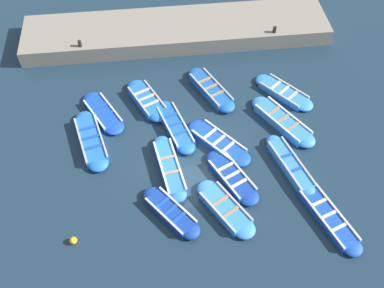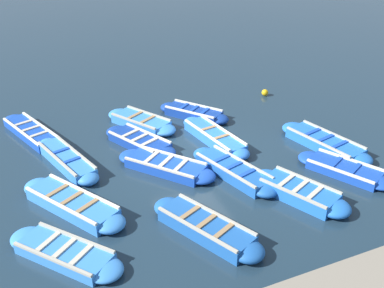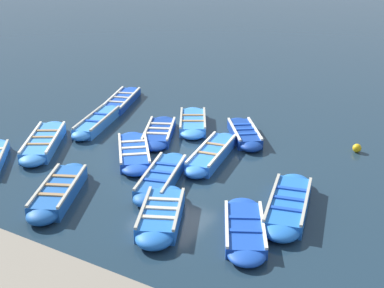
{
  "view_description": "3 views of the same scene",
  "coord_description": "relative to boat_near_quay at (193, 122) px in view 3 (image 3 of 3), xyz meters",
  "views": [
    {
      "loc": [
        12.52,
        -1.56,
        16.48
      ],
      "look_at": [
        -0.49,
        -0.07,
        0.28
      ],
      "focal_mm": 42.0,
      "sensor_mm": 36.0,
      "label": 1
    },
    {
      "loc": [
        -12.76,
        5.49,
        8.12
      ],
      "look_at": [
        0.34,
        -0.14,
        0.28
      ],
      "focal_mm": 42.0,
      "sensor_mm": 36.0,
      "label": 2
    },
    {
      "loc": [
        -14.05,
        -9.1,
        7.49
      ],
      "look_at": [
        0.76,
        -0.37,
        0.35
      ],
      "focal_mm": 50.0,
      "sensor_mm": 36.0,
      "label": 3
    }
  ],
  "objects": [
    {
      "name": "boat_mid_row",
      "position": [
        -1.9,
        3.28,
        0.01
      ],
      "size": [
        3.77,
        1.76,
        0.43
      ],
      "color": "#3884E0",
      "rests_on": "ground"
    },
    {
      "name": "boat_near_quay",
      "position": [
        0.0,
        0.0,
        0.0
      ],
      "size": [
        3.35,
        2.48,
        0.42
      ],
      "color": "#3884E0",
      "rests_on": "ground"
    },
    {
      "name": "boat_centre",
      "position": [
        -2.38,
        -2.15,
        0.01
      ],
      "size": [
        3.84,
        1.38,
        0.44
      ],
      "color": "blue",
      "rests_on": "ground"
    },
    {
      "name": "boat_outer_right",
      "position": [
        -4.52,
        3.55,
        0.01
      ],
      "size": [
        3.86,
        2.83,
        0.45
      ],
      "color": "#3884E0",
      "rests_on": "ground"
    },
    {
      "name": "boat_bow_out",
      "position": [
        -7.09,
        0.39,
        0.02
      ],
      "size": [
        3.7,
        2.35,
        0.47
      ],
      "color": "#1E59AD",
      "rests_on": "ground"
    },
    {
      "name": "ground_plane",
      "position": [
        -3.04,
        -0.94,
        -0.18
      ],
      "size": [
        120.0,
        120.0,
        0.0
      ],
      "primitive_type": "plane",
      "color": "#1C303F"
    },
    {
      "name": "boat_far_corner",
      "position": [
        -0.08,
        -2.29,
        0.0
      ],
      "size": [
        3.02,
        2.56,
        0.42
      ],
      "color": "navy",
      "rests_on": "ground"
    },
    {
      "name": "boat_alongside",
      "position": [
        -4.39,
        -5.69,
        0.01
      ],
      "size": [
        3.99,
        1.86,
        0.43
      ],
      "color": "blue",
      "rests_on": "ground"
    },
    {
      "name": "boat_outer_left",
      "position": [
        0.84,
        4.17,
        -0.02
      ],
      "size": [
        3.98,
        2.11,
        0.37
      ],
      "color": "#1947B7",
      "rests_on": "ground"
    },
    {
      "name": "boat_inner_gap",
      "position": [
        -3.57,
        0.26,
        -0.01
      ],
      "size": [
        3.41,
        3.01,
        0.4
      ],
      "color": "#1947B7",
      "rests_on": "ground"
    },
    {
      "name": "boat_end_of_row",
      "position": [
        -6.13,
        -5.16,
        -0.03
      ],
      "size": [
        3.36,
        2.36,
        0.35
      ],
      "color": "#1947B7",
      "rests_on": "ground"
    },
    {
      "name": "boat_drifting",
      "position": [
        -4.78,
        -1.68,
        0.01
      ],
      "size": [
        3.73,
        1.84,
        0.44
      ],
      "color": "#1E59AD",
      "rests_on": "ground"
    },
    {
      "name": "buoy_orange_near",
      "position": [
        0.75,
        -6.27,
        -0.03
      ],
      "size": [
        0.31,
        0.31,
        0.31
      ],
      "primitive_type": "sphere",
      "color": "#EAB214",
      "rests_on": "ground"
    },
    {
      "name": "boat_stern_in",
      "position": [
        -6.69,
        -2.94,
        0.02
      ],
      "size": [
        3.39,
        2.25,
        0.46
      ],
      "color": "blue",
      "rests_on": "ground"
    },
    {
      "name": "boat_broadside",
      "position": [
        -1.56,
        0.55,
        -0.02
      ],
      "size": [
        3.42,
        2.27,
        0.39
      ],
      "color": "navy",
      "rests_on": "ground"
    }
  ]
}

